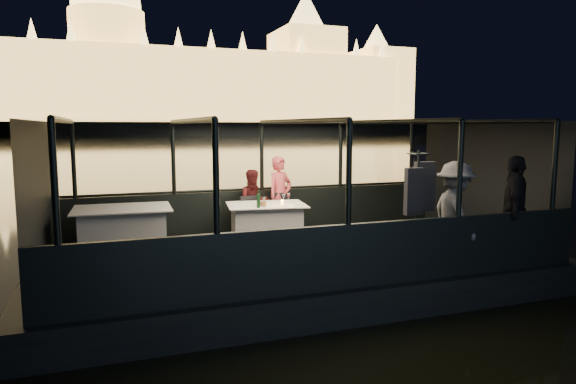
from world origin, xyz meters
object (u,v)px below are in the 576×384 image
object	(u,v)px
passenger_dark	(514,212)
wine_bottle	(258,199)
person_woman_coral	(280,199)
chair_port_right	(284,215)
coat_stand	(417,212)
dining_table_aft	(123,234)
dining_table_central	(266,224)
person_man_maroon	(254,200)
chair_port_left	(252,217)
passenger_stripe	(455,213)

from	to	relation	value
passenger_dark	wine_bottle	distance (m)	4.27
person_woman_coral	wine_bottle	xyz separation A→B (m)	(-0.78, -1.07, 0.17)
chair_port_right	coat_stand	bearing A→B (deg)	-63.78
dining_table_aft	person_woman_coral	distance (m)	3.22
person_woman_coral	chair_port_right	bearing A→B (deg)	-119.06
dining_table_aft	chair_port_right	size ratio (longest dim) A/B	1.83
dining_table_aft	dining_table_central	bearing A→B (deg)	1.38
coat_stand	wine_bottle	bearing A→B (deg)	133.82
coat_stand	person_man_maroon	size ratio (longest dim) A/B	1.36
chair_port_right	wine_bottle	distance (m)	1.20
chair_port_right	chair_port_left	bearing A→B (deg)	-176.65
dining_table_central	chair_port_right	xyz separation A→B (m)	(0.50, 0.45, 0.06)
chair_port_right	passenger_stripe	distance (m)	3.47
chair_port_left	coat_stand	xyz separation A→B (m)	(1.86, -2.84, 0.45)
chair_port_left	wine_bottle	xyz separation A→B (m)	(-0.10, -0.80, 0.47)
coat_stand	passenger_dark	xyz separation A→B (m)	(1.63, -0.29, -0.05)
chair_port_right	person_man_maroon	world-z (taller)	person_man_maroon
dining_table_aft	person_man_maroon	bearing A→B (deg)	17.08
chair_port_right	coat_stand	xyz separation A→B (m)	(1.20, -2.84, 0.45)
dining_table_central	person_woman_coral	xyz separation A→B (m)	(0.52, 0.72, 0.36)
passenger_stripe	wine_bottle	world-z (taller)	passenger_stripe
person_woman_coral	wine_bottle	distance (m)	1.33
passenger_dark	coat_stand	bearing A→B (deg)	-57.50
chair_port_left	chair_port_right	world-z (taller)	chair_port_right
dining_table_central	chair_port_right	distance (m)	0.68
person_man_maroon	person_woman_coral	bearing A→B (deg)	1.55
chair_port_right	passenger_dark	world-z (taller)	passenger_dark
chair_port_left	dining_table_aft	bearing A→B (deg)	176.26
dining_table_central	coat_stand	distance (m)	2.98
dining_table_aft	wine_bottle	distance (m)	2.40
chair_port_right	coat_stand	size ratio (longest dim) A/B	0.47
passenger_stripe	passenger_dark	distance (m)	0.99
person_woman_coral	wine_bottle	bearing A→B (deg)	-150.80
person_woman_coral	dining_table_aft	bearing A→B (deg)	169.29
passenger_stripe	passenger_dark	size ratio (longest dim) A/B	0.95
dining_table_aft	person_woman_coral	size ratio (longest dim) A/B	0.99
dining_table_central	person_man_maroon	size ratio (longest dim) A/B	1.07
person_woman_coral	person_man_maroon	bearing A→B (deg)	155.12
chair_port_right	passenger_dark	distance (m)	4.24
person_woman_coral	passenger_dark	bearing A→B (deg)	-75.35
dining_table_central	passenger_stripe	bearing A→B (deg)	-46.19
dining_table_aft	coat_stand	world-z (taller)	coat_stand
dining_table_central	person_woman_coral	world-z (taller)	person_woman_coral
chair_port_right	person_man_maroon	bearing A→B (deg)	156.45
dining_table_aft	person_man_maroon	distance (m)	2.69
coat_stand	person_woman_coral	size ratio (longest dim) A/B	1.15
coat_stand	dining_table_central	bearing A→B (deg)	125.40
dining_table_central	passenger_dark	distance (m)	4.30
chair_port_left	coat_stand	world-z (taller)	coat_stand
person_woman_coral	passenger_stripe	distance (m)	3.67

